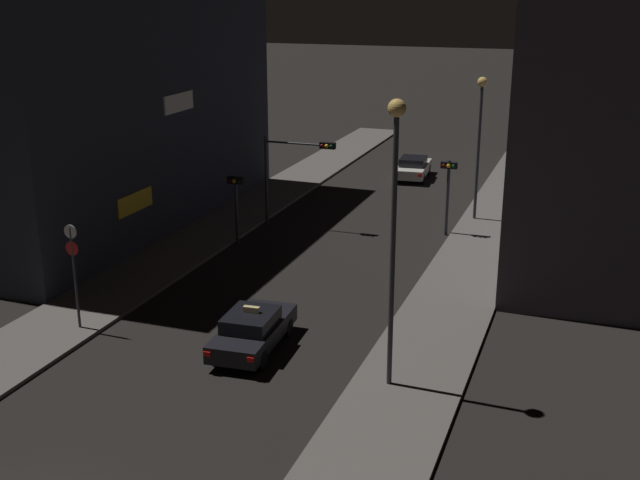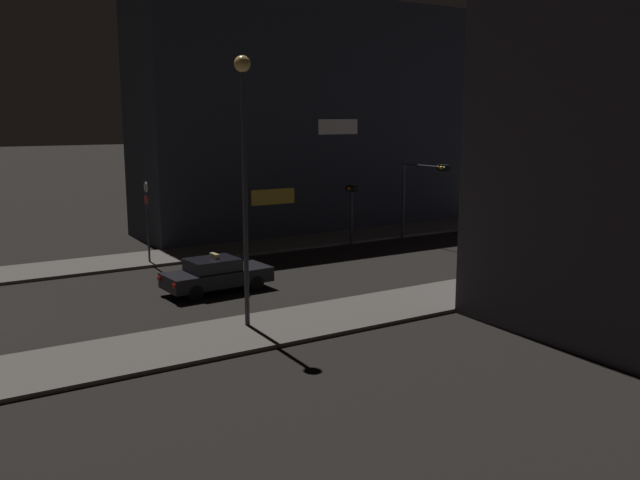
# 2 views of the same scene
# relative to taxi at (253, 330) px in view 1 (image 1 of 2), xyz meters

# --- Properties ---
(sidewalk_left) EXTENTS (3.48, 56.40, 0.14)m
(sidewalk_left) POSITION_rel_taxi_xyz_m (-7.56, 15.37, -0.66)
(sidewalk_left) COLOR #5B5651
(sidewalk_left) RESTS_ON ground_plane
(sidewalk_right) EXTENTS (3.48, 56.40, 0.14)m
(sidewalk_right) POSITION_rel_taxi_xyz_m (5.72, 15.37, -0.66)
(sidewalk_right) COLOR #5B5651
(sidewalk_right) RESTS_ON ground_plane
(building_facade_left) EXTENTS (6.27, 22.45, 14.17)m
(building_facade_left) POSITION_rel_taxi_xyz_m (-12.39, 12.08, 6.35)
(building_facade_left) COLOR #282D38
(building_facade_left) RESTS_ON ground_plane
(taxi) EXTENTS (2.06, 4.55, 1.62)m
(taxi) POSITION_rel_taxi_xyz_m (0.00, 0.00, 0.00)
(taxi) COLOR black
(taxi) RESTS_ON ground_plane
(far_car) EXTENTS (2.14, 4.57, 1.42)m
(far_car) POSITION_rel_taxi_xyz_m (-0.70, 27.04, -0.00)
(far_car) COLOR silver
(far_car) RESTS_ON ground_plane
(traffic_light_overhead) EXTENTS (3.86, 0.42, 4.67)m
(traffic_light_overhead) POSITION_rel_taxi_xyz_m (-4.04, 14.25, 2.68)
(traffic_light_overhead) COLOR #2D2D33
(traffic_light_overhead) RESTS_ON ground_plane
(traffic_light_left_kerb) EXTENTS (0.80, 0.42, 3.44)m
(traffic_light_left_kerb) POSITION_rel_taxi_xyz_m (-5.57, 10.56, 1.75)
(traffic_light_left_kerb) COLOR #2D2D33
(traffic_light_left_kerb) RESTS_ON ground_plane
(traffic_light_right_kerb) EXTENTS (0.80, 0.42, 3.85)m
(traffic_light_right_kerb) POSITION_rel_taxi_xyz_m (3.73, 15.44, 2.02)
(traffic_light_right_kerb) COLOR #2D2D33
(traffic_light_right_kerb) RESTS_ON ground_plane
(sign_pole_left) EXTENTS (0.53, 0.10, 3.92)m
(sign_pole_left) POSITION_rel_taxi_xyz_m (-6.62, -0.68, 1.74)
(sign_pole_left) COLOR #2D2D33
(sign_pole_left) RESTS_ON sidewalk_left
(street_lamp_near_block) EXTENTS (0.54, 0.54, 8.92)m
(street_lamp_near_block) POSITION_rel_taxi_xyz_m (5.17, -1.09, 5.45)
(street_lamp_near_block) COLOR #2D2D33
(street_lamp_near_block) RESTS_ON sidewalk_right
(street_lamp_far_block) EXTENTS (0.52, 0.52, 7.48)m
(street_lamp_far_block) POSITION_rel_taxi_xyz_m (4.67, 18.52, 4.55)
(street_lamp_far_block) COLOR #2D2D33
(street_lamp_far_block) RESTS_ON sidewalk_right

